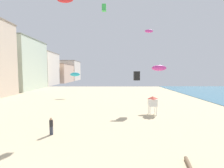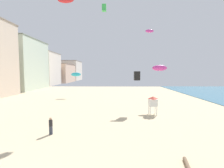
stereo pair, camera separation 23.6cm
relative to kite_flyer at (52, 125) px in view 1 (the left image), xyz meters
The scene contains 13 objects.
boardwalk_hotel_mid 48.83m from the kite_flyer, 124.02° to the left, with size 14.76×18.00×16.90m.
boardwalk_hotel_far 64.89m from the kite_flyer, 114.72° to the left, with size 13.30×15.39×14.78m.
boardwalk_hotel_distant 83.23m from the kite_flyer, 108.95° to the left, with size 16.57×21.31×10.52m.
boardwalk_hotel_furthest 105.58m from the kite_flyer, 104.84° to the left, with size 16.31×20.58×13.87m.
kite_flyer is the anchor object (origin of this frame).
lifeguard_stand 13.52m from the kite_flyer, 32.69° to the left, with size 1.10×1.10×2.55m.
driftwood_log 11.77m from the kite_flyer, 26.55° to the right, with size 0.24×0.24×1.85m, color #7A6047.
kite_magenta_parafoil 18.78m from the kite_flyer, 41.26° to the left, with size 2.41×0.67×0.94m.
kite_cyan_parafoil 24.43m from the kite_flyer, 97.52° to the left, with size 2.36×0.65×0.92m.
kite_black_box 13.76m from the kite_flyer, 44.03° to the left, with size 0.85×0.85×1.33m.
kite_red_parafoil 20.63m from the kite_flyer, 98.62° to the left, with size 2.63×0.73×1.02m.
kite_magenta_parafoil_3 22.60m from the kite_flyer, 49.66° to the left, with size 1.47×0.41×0.57m.
kite_green_box 15.89m from the kite_flyer, 56.69° to the left, with size 0.55×0.55×0.86m.
Camera 1 is at (4.96, -5.81, 5.89)m, focal length 25.88 mm.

